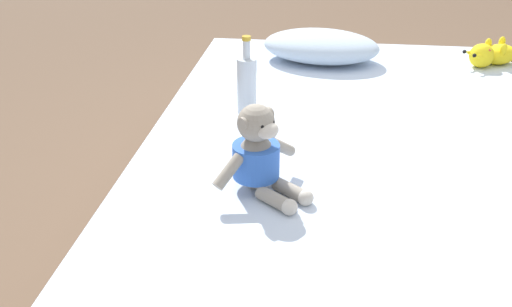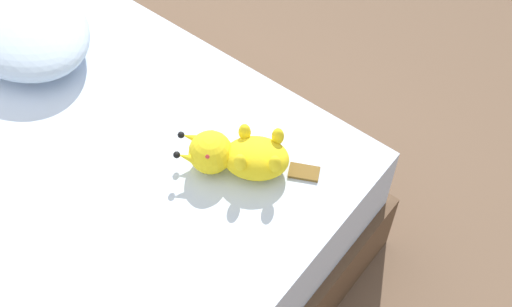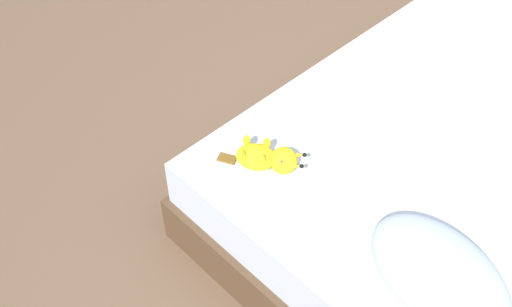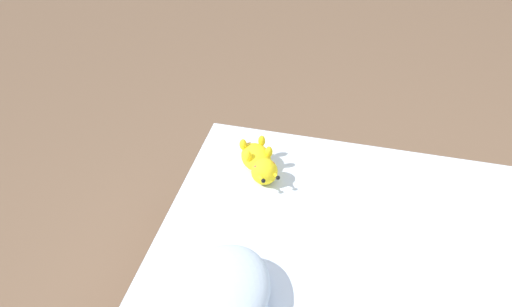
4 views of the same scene
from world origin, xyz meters
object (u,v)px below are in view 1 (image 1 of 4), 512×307
Objects in this scene: plush_yellow_creature at (492,54)px; pillow at (321,46)px; bed at (381,185)px; glass_bottle at (247,84)px; plush_monkey at (259,156)px.

pillow is at bearing -177.61° from plush_yellow_creature.
bed is 0.58m from glass_bottle.
plush_monkey is at bearing -97.24° from pillow.
plush_monkey is 0.84× the size of plush_yellow_creature.
plush_monkey is 1.41m from plush_yellow_creature.
glass_bottle reaches higher than plush_yellow_creature.
pillow is at bearing 109.81° from bed.
plush_yellow_creature is 1.15× the size of glass_bottle.
plush_monkey is at bearing -127.39° from plush_yellow_creature.
glass_bottle is at bearing -111.88° from pillow.
bed is 3.64× the size of pillow.
plush_yellow_creature is (0.48, 0.68, 0.27)m from bed.
pillow is 2.10× the size of plush_monkey.
pillow is 0.64m from glass_bottle.
bed is 7.62× the size of plush_monkey.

